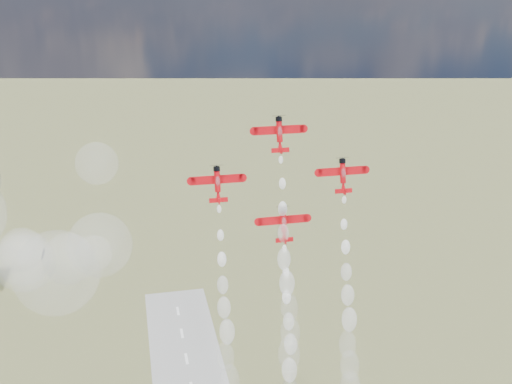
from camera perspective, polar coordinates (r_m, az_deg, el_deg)
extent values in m
cylinder|color=red|center=(137.20, 2.24, 5.81)|extent=(1.35, 2.49, 5.18)
cylinder|color=black|center=(137.21, 2.19, 6.93)|extent=(1.54, 1.72, 1.30)
cube|color=red|center=(137.53, 2.20, 5.93)|extent=(11.75, 0.66, 1.92)
cube|color=white|center=(136.90, 0.89, 5.87)|extent=(4.62, 0.15, 0.52)
cube|color=white|center=(138.45, 3.47, 5.99)|extent=(4.62, 0.15, 0.52)
cube|color=red|center=(137.16, 2.34, 4.00)|extent=(4.24, 0.36, 1.06)
cube|color=red|center=(136.46, 2.41, 3.91)|extent=(0.13, 1.88, 1.60)
ellipsoid|color=silver|center=(136.69, 2.29, 5.77)|extent=(1.06, 1.48, 2.54)
cone|color=red|center=(137.22, 2.31, 4.32)|extent=(1.35, 1.90, 2.75)
cylinder|color=red|center=(134.82, -3.70, 1.06)|extent=(1.35, 2.49, 5.18)
cylinder|color=black|center=(134.62, -3.77, 2.20)|extent=(1.54, 1.72, 1.30)
cube|color=red|center=(135.12, -3.73, 1.19)|extent=(11.75, 0.66, 1.92)
cube|color=white|center=(134.84, -5.07, 1.11)|extent=(4.62, 0.15, 0.52)
cube|color=white|center=(135.71, -2.41, 1.29)|extent=(4.62, 0.15, 0.52)
cube|color=red|center=(135.10, -3.59, -0.77)|extent=(4.24, 0.36, 1.06)
cube|color=red|center=(134.41, -3.54, -0.89)|extent=(0.13, 1.88, 1.60)
ellipsoid|color=silver|center=(134.30, -3.67, 1.00)|extent=(1.06, 1.48, 2.54)
cone|color=red|center=(135.11, -3.61, -0.44)|extent=(1.35, 1.90, 2.75)
cylinder|color=red|center=(142.01, 8.26, 1.85)|extent=(1.35, 2.49, 5.18)
cylinder|color=black|center=(141.82, 8.23, 2.93)|extent=(1.54, 1.72, 1.30)
cube|color=red|center=(142.30, 8.21, 1.97)|extent=(11.75, 0.66, 1.92)
cube|color=white|center=(141.36, 6.99, 1.90)|extent=(4.62, 0.15, 0.52)
cube|color=white|center=(143.52, 9.39, 2.05)|extent=(4.62, 0.15, 0.52)
cube|color=red|center=(142.28, 8.34, 0.11)|extent=(4.24, 0.36, 1.06)
cube|color=red|center=(141.63, 8.45, 0.00)|extent=(0.13, 1.88, 1.60)
ellipsoid|color=silver|center=(141.52, 8.34, 1.80)|extent=(1.06, 1.48, 2.54)
cone|color=red|center=(142.29, 8.32, 0.42)|extent=(1.35, 1.90, 2.75)
cylinder|color=red|center=(138.89, 2.63, -2.81)|extent=(1.35, 2.49, 5.18)
cylinder|color=black|center=(138.50, 2.58, -1.71)|extent=(1.54, 1.72, 1.30)
cube|color=red|center=(139.17, 2.59, -2.67)|extent=(11.75, 0.66, 1.92)
cube|color=white|center=(138.55, 1.31, -2.77)|extent=(4.62, 0.15, 0.52)
cube|color=white|center=(140.08, 3.84, -2.56)|extent=(4.62, 0.15, 0.52)
cube|color=red|center=(139.49, 2.73, -4.58)|extent=(4.24, 0.36, 1.06)
cube|color=red|center=(138.84, 2.80, -4.70)|extent=(0.13, 1.88, 1.60)
ellipsoid|color=silver|center=(138.40, 2.69, -2.88)|extent=(1.06, 1.48, 2.54)
cone|color=red|center=(139.44, 2.70, -4.26)|extent=(1.35, 1.90, 2.75)
sphere|color=white|center=(137.32, 2.38, 3.09)|extent=(1.05, 1.05, 1.05)
sphere|color=white|center=(137.97, 2.53, 0.81)|extent=(1.56, 1.56, 1.56)
sphere|color=white|center=(138.20, 2.55, -1.62)|extent=(2.08, 2.08, 2.08)
sphere|color=white|center=(139.01, 2.61, -3.96)|extent=(2.59, 2.59, 2.59)
sphere|color=white|center=(140.72, 2.68, -6.39)|extent=(3.10, 3.10, 3.10)
sphere|color=white|center=(142.23, 2.97, -8.68)|extent=(3.61, 3.61, 3.61)
sphere|color=white|center=(143.73, 3.19, -10.93)|extent=(4.12, 4.12, 4.12)
sphere|color=white|center=(145.78, 3.28, -13.20)|extent=(4.63, 4.63, 4.63)
sphere|color=white|center=(146.59, 3.15, -15.18)|extent=(5.14, 5.14, 5.14)
sphere|color=white|center=(135.37, -3.54, -1.63)|extent=(1.05, 1.05, 1.05)
sphere|color=white|center=(136.50, -3.40, -4.13)|extent=(1.56, 1.56, 1.56)
sphere|color=white|center=(137.62, -3.27, -6.41)|extent=(2.08, 2.08, 2.08)
sphere|color=white|center=(138.58, -3.19, -8.83)|extent=(2.59, 2.59, 2.59)
sphere|color=white|center=(140.37, -3.07, -10.93)|extent=(3.10, 3.10, 3.10)
sphere|color=white|center=(142.51, -2.76, -13.15)|extent=(3.61, 3.61, 3.61)
sphere|color=white|center=(143.73, -2.92, -15.35)|extent=(4.12, 4.12, 4.12)
sphere|color=white|center=(146.86, -2.52, -17.48)|extent=(4.63, 4.63, 4.63)
sphere|color=white|center=(142.74, 8.39, -0.74)|extent=(1.05, 1.05, 1.05)
sphere|color=white|center=(143.64, 8.38, -3.06)|extent=(1.56, 1.56, 1.56)
sphere|color=white|center=(144.47, 8.54, -5.21)|extent=(2.08, 2.08, 2.08)
sphere|color=white|center=(146.03, 8.59, -7.53)|extent=(2.59, 2.59, 2.59)
sphere|color=white|center=(147.62, 8.73, -9.67)|extent=(3.10, 3.10, 3.10)
sphere|color=white|center=(149.25, 8.88, -11.91)|extent=(3.61, 3.61, 3.61)
sphere|color=white|center=(150.85, 8.71, -14.14)|extent=(4.12, 4.12, 4.12)
sphere|color=white|center=(153.12, 8.92, -16.01)|extent=(4.63, 4.63, 4.63)
sphere|color=white|center=(139.97, 2.72, -5.41)|extent=(1.05, 1.05, 1.05)
sphere|color=white|center=(141.38, 2.87, -7.62)|extent=(1.56, 1.56, 1.56)
sphere|color=white|center=(142.83, 2.93, -9.95)|extent=(2.08, 2.08, 2.08)
sphere|color=white|center=(144.39, 3.14, -12.21)|extent=(2.59, 2.59, 2.59)
sphere|color=white|center=(146.30, 3.32, -14.27)|extent=(3.10, 3.10, 3.10)
sphere|color=white|center=(148.81, 3.20, -16.57)|extent=(3.61, 3.61, 3.61)
sphere|color=white|center=(166.35, -14.92, 2.64)|extent=(11.54, 11.54, 11.54)
sphere|color=white|center=(170.09, -17.42, -6.11)|extent=(14.04, 14.04, 14.04)
sphere|color=white|center=(180.20, -21.27, -6.09)|extent=(14.37, 14.37, 14.37)
sphere|color=white|center=(175.09, -15.21, -5.68)|extent=(10.37, 10.37, 10.37)
sphere|color=white|center=(166.71, -21.19, -6.21)|extent=(15.68, 15.68, 15.68)
sphere|color=white|center=(169.48, -14.66, -4.90)|extent=(17.75, 17.75, 17.75)
sphere|color=white|center=(162.48, -21.42, -5.15)|extent=(11.19, 11.19, 11.19)
sphere|color=white|center=(161.09, -18.44, -7.32)|extent=(21.82, 21.82, 21.82)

